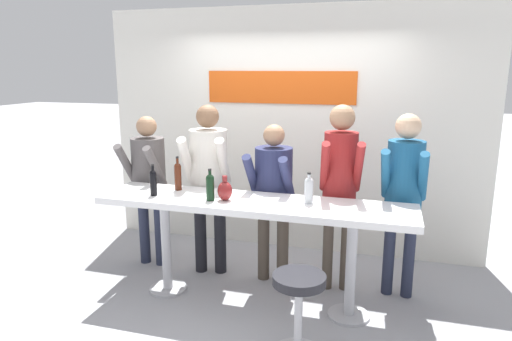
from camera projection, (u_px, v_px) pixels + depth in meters
ground_plane at (253, 302)px, 4.19m from camera, size 40.00×40.00×0.00m
back_wall at (289, 131)px, 5.25m from camera, size 4.39×0.12×2.78m
tasting_table at (253, 215)px, 4.01m from camera, size 2.79×0.61×0.97m
bar_stool at (299, 303)px, 3.31m from camera, size 0.41×0.41×0.66m
person_far_left at (149, 175)px, 4.81m from camera, size 0.42×0.52×1.62m
person_left at (209, 172)px, 4.58m from camera, size 0.51×0.61×1.75m
person_center_left at (273, 187)px, 4.42m from camera, size 0.45×0.53×1.58m
person_center at (340, 176)px, 4.20m from camera, size 0.43×0.56×1.79m
person_center_right at (404, 185)px, 4.09m from camera, size 0.41×0.54×1.72m
wine_bottle_0 at (178, 175)px, 4.29m from camera, size 0.07×0.07×0.32m
wine_bottle_1 at (309, 189)px, 3.87m from camera, size 0.08×0.08×0.27m
wine_bottle_2 at (210, 186)px, 3.96m from camera, size 0.07×0.07×0.28m
wine_bottle_3 at (153, 181)px, 4.11m from camera, size 0.06×0.06×0.29m
decorative_vase at (225, 191)px, 3.97m from camera, size 0.13×0.13×0.22m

